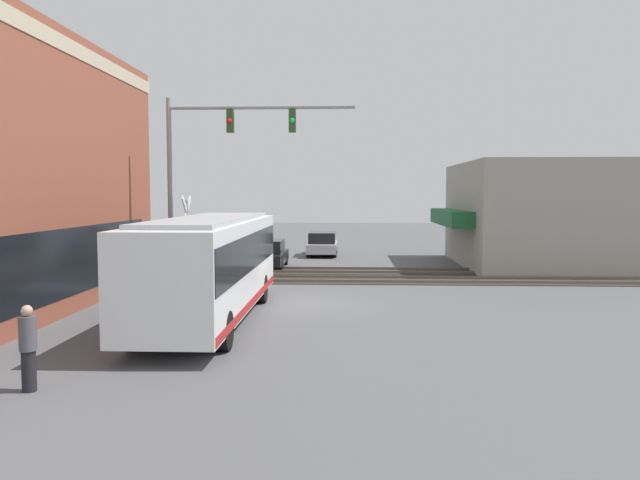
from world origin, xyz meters
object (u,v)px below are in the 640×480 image
Objects in this scene: pedestrian_at_crossing at (197,263)px; crossing_signal at (187,231)px; parked_car_silver at (322,245)px; city_bus at (210,264)px; pedestrian_by_lamp at (28,347)px; parked_car_black at (268,255)px.

crossing_signal is at bearing 101.84° from pedestrian_at_crossing.
crossing_signal is 0.85× the size of parked_car_silver.
city_bus reaches higher than pedestrian_at_crossing.
pedestrian_by_lamp reaches higher than parked_car_silver.
city_bus is 7.26m from pedestrian_by_lamp.
crossing_signal reaches higher than parked_car_black.
parked_car_black is 6.48m from pedestrian_at_crossing.
city_bus is 6.26× the size of pedestrian_by_lamp.
city_bus is 7.86m from crossing_signal.
pedestrian_at_crossing is at bearing -78.16° from crossing_signal.
pedestrian_by_lamp is at bearing -179.45° from pedestrian_at_crossing.
crossing_signal is 0.89× the size of parked_car_black.
parked_car_black is (13.55, -0.00, -1.07)m from city_bus.
parked_car_silver is (20.21, -2.60, -1.07)m from city_bus.
parked_car_silver is 27.51m from pedestrian_by_lamp.
pedestrian_at_crossing is (-6.08, 2.23, 0.23)m from parked_car_black.
city_bus is at bearing -160.39° from crossing_signal.
city_bus is at bearing -163.36° from pedestrian_at_crossing.
pedestrian_by_lamp is (-14.37, -0.14, -0.03)m from pedestrian_at_crossing.
crossing_signal reaches higher than city_bus.
pedestrian_by_lamp is at bearing -177.84° from crossing_signal.
pedestrian_at_crossing reaches higher than parked_car_black.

